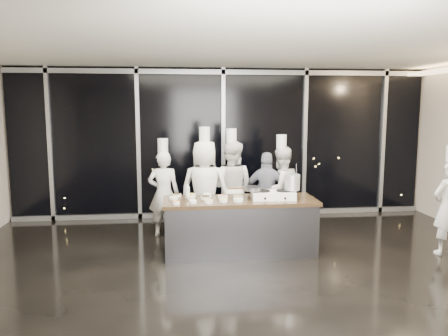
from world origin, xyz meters
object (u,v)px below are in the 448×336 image
at_px(demo_counter, 240,226).
at_px(guest, 267,193).
at_px(chef_left, 205,189).
at_px(frying_pan, 252,188).
at_px(stock_pot, 292,182).
at_px(chef_center, 231,187).
at_px(chef_right, 281,189).
at_px(stove, 273,195).
at_px(chef_far_left, 164,192).

bearing_deg(demo_counter, guest, 57.87).
height_order(chef_left, guest, chef_left).
xyz_separation_m(frying_pan, chef_left, (-0.70, 0.88, -0.16)).
bearing_deg(demo_counter, frying_pan, 8.01).
distance_m(stock_pot, chef_center, 1.49).
distance_m(chef_center, chef_right, 0.94).
distance_m(stove, guest, 1.11).
xyz_separation_m(stock_pot, guest, (-0.18, 1.10, -0.39)).
xyz_separation_m(frying_pan, chef_far_left, (-1.45, 1.12, -0.25)).
bearing_deg(chef_far_left, guest, -177.76).
distance_m(stove, chef_left, 1.40).
relative_size(frying_pan, stock_pot, 2.28).
bearing_deg(frying_pan, guest, 69.41).
relative_size(frying_pan, chef_far_left, 0.31).
bearing_deg(frying_pan, chef_left, 132.50).
bearing_deg(chef_far_left, chef_left, 166.79).
height_order(stove, chef_center, chef_center).
bearing_deg(chef_far_left, chef_right, -175.47).
xyz_separation_m(demo_counter, chef_far_left, (-1.25, 1.15, 0.36)).
height_order(stove, stock_pot, stock_pot).
bearing_deg(stove, demo_counter, -177.73).
distance_m(demo_counter, chef_center, 1.25).
bearing_deg(chef_left, frying_pan, 137.40).
distance_m(stock_pot, chef_right, 1.22).
bearing_deg(frying_pan, stock_pot, -0.43).
relative_size(chef_far_left, chef_left, 0.89).
bearing_deg(stove, frying_pan, 176.75).
height_order(stove, guest, guest).
height_order(demo_counter, stove, stove).
bearing_deg(chef_far_left, chef_center, -174.32).
bearing_deg(chef_center, chef_left, 47.26).
relative_size(stove, frying_pan, 1.25).
height_order(stock_pot, guest, guest).
height_order(frying_pan, chef_far_left, chef_far_left).
xyz_separation_m(stove, stock_pot, (0.31, -0.01, 0.20)).
height_order(stock_pot, chef_right, chef_right).
height_order(demo_counter, stock_pot, stock_pot).
bearing_deg(stock_pot, demo_counter, 178.43).
relative_size(stock_pot, chef_right, 0.13).
distance_m(demo_counter, frying_pan, 0.65).
height_order(chef_far_left, chef_right, chef_right).
relative_size(demo_counter, chef_right, 1.32).
bearing_deg(chef_left, stove, 147.38).
distance_m(stock_pot, guest, 1.18).
distance_m(chef_left, chef_center, 0.58).
bearing_deg(stock_pot, guest, 99.15).
bearing_deg(chef_right, chef_far_left, -22.29).
relative_size(guest, chef_right, 0.83).
relative_size(stove, guest, 0.46).
bearing_deg(frying_pan, demo_counter, -167.98).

